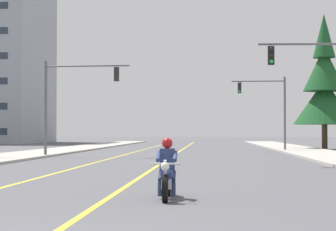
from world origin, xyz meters
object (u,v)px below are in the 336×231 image
Objects in this scene: motorcycle_with_rider at (167,174)px; traffic_signal_near_left at (70,93)px; conifer_tree_right_verge_far at (324,87)px; traffic_signal_near_right at (319,81)px; traffic_signal_mid_right at (269,102)px.

traffic_signal_near_left reaches higher than motorcycle_with_rider.
motorcycle_with_rider is at bearing -104.79° from conifer_tree_right_verge_far.
traffic_signal_near_right is 17.12m from traffic_signal_near_left.
traffic_signal_near_right is at bearing -89.26° from traffic_signal_mid_right.
conifer_tree_right_verge_far is (11.51, 43.60, 5.11)m from motorcycle_with_rider.
traffic_signal_near_right is at bearing -33.63° from traffic_signal_near_left.
traffic_signal_mid_right is at bearing -135.49° from conifer_tree_right_verge_far.
conifer_tree_right_verge_far is (5.19, 27.78, 1.65)m from traffic_signal_near_right.
traffic_signal_mid_right is (-0.29, 22.40, 0.02)m from traffic_signal_near_right.
traffic_signal_near_right is at bearing -100.57° from conifer_tree_right_verge_far.
traffic_signal_near_left is (-14.26, 9.48, 0.09)m from traffic_signal_near_right.
motorcycle_with_rider is 26.75m from traffic_signal_near_left.
traffic_signal_mid_right is (6.04, 38.22, 3.49)m from motorcycle_with_rider.
motorcycle_with_rider is 0.18× the size of conifer_tree_right_verge_far.
motorcycle_with_rider is 0.35× the size of traffic_signal_near_right.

